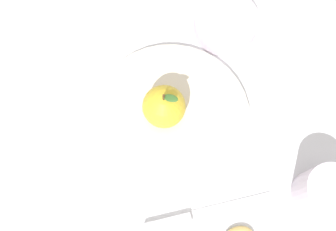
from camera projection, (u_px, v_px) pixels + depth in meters
ground_plane at (168, 127)px, 0.64m from camera, size 2.40×2.40×0.00m
dinner_plate at (168, 117)px, 0.64m from camera, size 0.27×0.27×0.02m
apple at (164, 106)px, 0.60m from camera, size 0.07×0.07×0.09m
side_bowl at (226, 22)px, 0.68m from camera, size 0.11×0.11×0.04m
cup at (325, 191)px, 0.57m from camera, size 0.08×0.08×0.08m
knife at (197, 215)px, 0.60m from camera, size 0.19×0.11×0.01m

